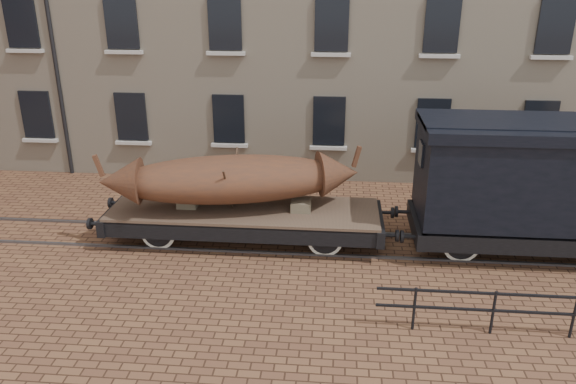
{
  "coord_description": "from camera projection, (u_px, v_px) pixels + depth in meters",
  "views": [
    {
      "loc": [
        1.26,
        -13.92,
        7.08
      ],
      "look_at": [
        -0.02,
        0.5,
        1.3
      ],
      "focal_mm": 35.0,
      "sensor_mm": 36.0,
      "label": 1
    }
  ],
  "objects": [
    {
      "name": "iron_boat",
      "position": [
        231.0,
        179.0,
        15.06
      ],
      "size": [
        7.02,
        3.11,
        1.67
      ],
      "color": "brown",
      "rests_on": "flatcar_wagon"
    },
    {
      "name": "ground",
      "position": [
        287.0,
        242.0,
        15.61
      ],
      "size": [
        90.0,
        90.0,
        0.0
      ],
      "primitive_type": "plane",
      "color": "brown"
    },
    {
      "name": "rail_track",
      "position": [
        287.0,
        241.0,
        15.6
      ],
      "size": [
        30.0,
        1.52,
        0.06
      ],
      "color": "#59595E",
      "rests_on": "ground"
    },
    {
      "name": "flatcar_wagon",
      "position": [
        244.0,
        215.0,
        15.42
      ],
      "size": [
        8.27,
        2.24,
        1.25
      ],
      "color": "brown",
      "rests_on": "ground"
    },
    {
      "name": "goods_van",
      "position": [
        540.0,
        173.0,
        14.24
      ],
      "size": [
        6.94,
        2.53,
        3.59
      ],
      "color": "black",
      "rests_on": "ground"
    }
  ]
}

